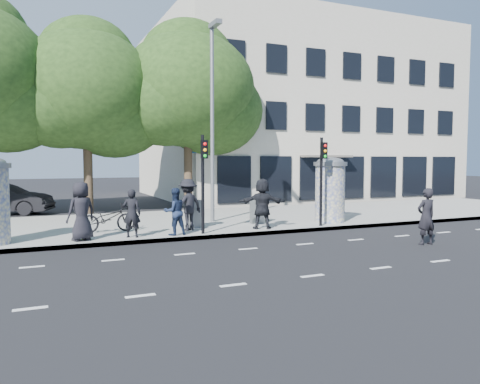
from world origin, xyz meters
name	(u,v)px	position (x,y,z in m)	size (l,w,h in m)	color
ground	(269,258)	(0.00, 0.00, 0.00)	(120.00, 120.00, 0.00)	black
sidewalk	(188,222)	(0.00, 7.50, 0.07)	(40.00, 8.00, 0.15)	gray
curb	(222,236)	(0.00, 3.55, 0.07)	(40.00, 0.10, 0.16)	slate
lane_dash_near	(312,276)	(0.00, -2.20, 0.00)	(32.00, 0.12, 0.01)	silver
lane_dash_far	(248,249)	(0.00, 1.40, 0.00)	(32.00, 0.12, 0.01)	silver
ad_column_right	(330,188)	(5.20, 4.70, 1.54)	(1.36, 1.36, 2.65)	beige
traffic_pole_near	(203,174)	(-0.60, 3.79, 2.23)	(0.22, 0.31, 3.40)	black
traffic_pole_far	(322,172)	(4.20, 3.79, 2.23)	(0.22, 0.31, 3.40)	black
street_lamp	(213,108)	(0.80, 6.63, 4.79)	(0.25, 0.93, 8.00)	slate
tree_near_left	(86,90)	(-3.50, 12.70, 6.06)	(6.80, 6.80, 8.97)	#38281C
tree_center	(188,90)	(1.50, 12.30, 6.31)	(7.00, 7.00, 9.30)	#38281C
building	(290,116)	(12.00, 19.99, 5.99)	(20.30, 15.85, 12.00)	#BCB29E
ped_a	(81,211)	(-4.57, 4.05, 1.09)	(0.92, 0.60, 1.87)	black
ped_b	(132,213)	(-3.00, 4.04, 0.95)	(0.58, 0.38, 1.60)	black
ped_c	(175,212)	(-1.58, 3.94, 0.95)	(0.78, 0.61, 1.60)	#19243E
ped_d	(188,205)	(-0.85, 4.80, 1.08)	(1.20, 0.69, 1.86)	black
ped_f	(262,204)	(1.79, 4.06, 1.08)	(1.73, 0.62, 1.87)	black
man_road	(426,216)	(5.49, -0.20, 0.90)	(0.66, 0.43, 1.81)	black
bicycle	(108,218)	(-3.57, 5.51, 0.65)	(1.91, 0.66, 1.00)	black
cabinet_left	(195,214)	(-0.41, 5.37, 0.67)	(0.49, 0.36, 1.03)	#5D5F61
cabinet_right	(257,211)	(2.23, 5.41, 0.66)	(0.49, 0.36, 1.03)	slate
car_mid	(2,199)	(-7.40, 14.36, 0.76)	(4.60, 1.61, 1.52)	black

